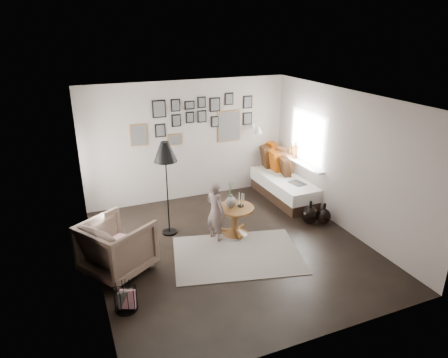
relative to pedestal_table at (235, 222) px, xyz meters
name	(u,v)px	position (x,y,z in m)	size (l,w,h in m)	color
ground	(232,247)	(-0.24, -0.43, -0.25)	(4.80, 4.80, 0.00)	black
wall_back	(188,141)	(-0.24, 1.97, 1.05)	(4.50, 4.50, 0.00)	gray
wall_front	(319,250)	(-0.24, -2.83, 1.05)	(4.50, 4.50, 0.00)	gray
wall_left	(90,200)	(-2.49, -0.43, 1.05)	(4.80, 4.80, 0.00)	gray
wall_right	(345,161)	(2.01, -0.43, 1.05)	(4.80, 4.80, 0.00)	gray
ceiling	(234,99)	(-0.24, -0.43, 2.35)	(4.80, 4.80, 0.00)	white
door_left	(86,187)	(-2.48, 0.77, 0.80)	(0.00, 2.14, 2.14)	white
window_right	(300,160)	(1.93, 0.91, 0.68)	(0.15, 1.32, 1.30)	white
gallery_wall	(201,120)	(0.05, 1.96, 1.49)	(2.74, 0.03, 1.08)	brown
wall_sconce	(258,130)	(1.31, 1.71, 1.21)	(0.18, 0.36, 0.16)	white
rug	(237,255)	(-0.27, -0.70, -0.25)	(2.12, 1.49, 0.01)	beige
pedestal_table	(235,222)	(0.00, 0.00, 0.00)	(0.69, 0.69, 0.54)	brown
vase	(231,200)	(-0.08, 0.02, 0.44)	(0.20, 0.20, 0.49)	black
candles	(241,200)	(0.11, 0.00, 0.42)	(0.12, 0.12, 0.26)	black
daybed	(282,180)	(1.76, 1.31, 0.10)	(0.98, 2.29, 1.09)	black
magazine_on_daybed	(297,183)	(1.73, 0.65, 0.26)	(0.25, 0.33, 0.02)	black
armchair	(117,247)	(-2.18, -0.38, 0.18)	(0.92, 0.95, 0.86)	brown
armchair_cushion	(118,242)	(-2.15, -0.33, 0.23)	(0.39, 0.39, 0.10)	silver
floor_lamp	(165,155)	(-1.12, 0.50, 1.28)	(0.41, 0.41, 1.77)	black
magazine_basket	(126,298)	(-2.24, -1.36, -0.07)	(0.36, 0.36, 0.38)	black
demijohn_large	(310,215)	(1.52, -0.19, -0.07)	(0.32, 0.32, 0.48)	black
demijohn_small	(324,216)	(1.76, -0.31, -0.09)	(0.28, 0.28, 0.43)	black
child	(215,211)	(-0.41, -0.04, 0.30)	(0.41, 0.27, 1.11)	#63524E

